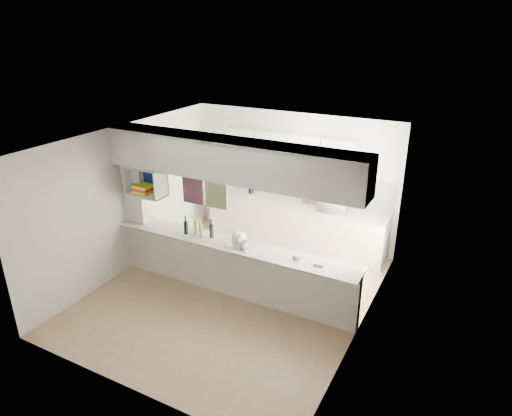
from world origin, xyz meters
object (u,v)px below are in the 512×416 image
Objects in this scene: bowl at (331,193)px; dish_rack at (241,240)px; microwave at (333,203)px; wine_bottles at (199,228)px.

dish_rack is at bearing -109.88° from bowl.
microwave reaches higher than dish_rack.
microwave is 2.19m from dish_rack.
bowl reaches higher than wine_bottles.
microwave is 0.19m from bowl.
wine_bottles reaches higher than dish_rack.
bowl is at bearing 53.15° from wine_bottles.
bowl is at bearing -28.98° from microwave.
wine_bottles is at bearing -171.72° from dish_rack.
dish_rack is 0.93× the size of wine_bottles.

